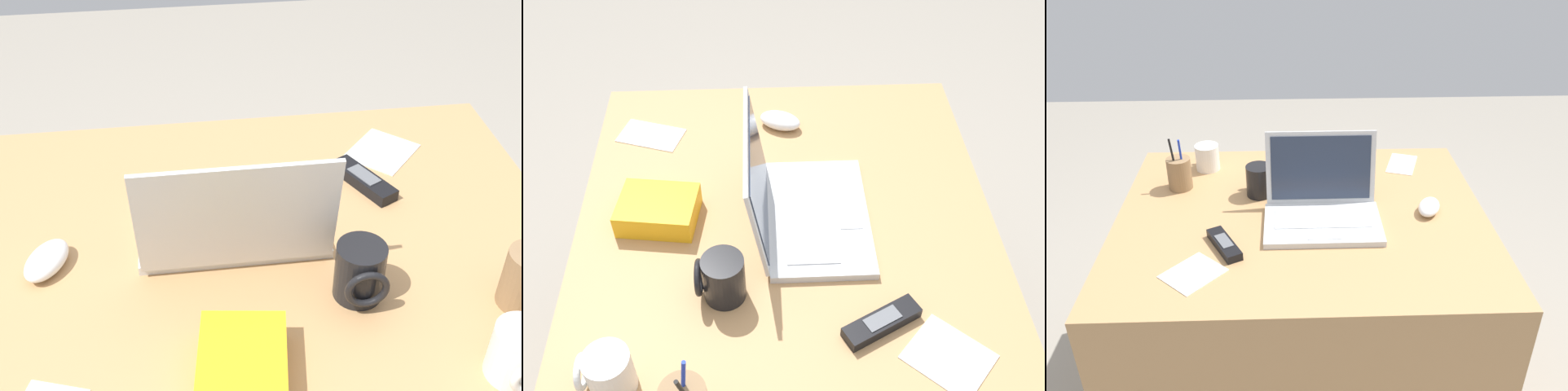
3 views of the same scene
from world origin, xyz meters
The scene contains 9 objects.
desk centered at (0.00, 0.00, 0.37)m, with size 1.12×0.91×0.73m, color tan.
laptop centered at (0.06, -0.02, 0.78)m, with size 0.34×0.26×0.24m.
computer_mouse centered at (0.39, 0.00, 0.75)m, with size 0.06×0.11×0.04m, color white.
coffee_mug_white centered at (-0.32, 0.32, 0.78)m, with size 0.08×0.09×0.09m.
coffee_mug_tall centered at (-0.13, 0.13, 0.79)m, with size 0.08×0.09×0.10m.
cordless_phone centered at (-0.22, -0.17, 0.75)m, with size 0.11×0.16×0.03m.
snack_bag centered at (0.08, 0.28, 0.76)m, with size 0.13×0.17×0.06m, color #F2AD19.
paper_note_near_laptop centered at (0.36, 0.33, 0.74)m, with size 0.09×0.15×0.00m, color white.
paper_note_left centered at (-0.29, -0.28, 0.74)m, with size 0.12×0.14×0.00m, color white.
Camera 2 is at (-0.87, 0.05, 1.74)m, focal length 43.01 mm.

